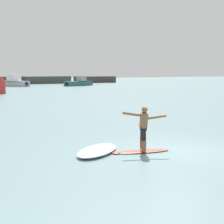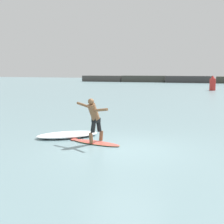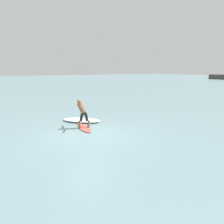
{
  "view_description": "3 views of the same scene",
  "coord_description": "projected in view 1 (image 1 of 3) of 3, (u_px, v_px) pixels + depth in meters",
  "views": [
    {
      "loc": [
        -7.75,
        -10.69,
        2.88
      ],
      "look_at": [
        -1.6,
        1.99,
        1.25
      ],
      "focal_mm": 60.0,
      "sensor_mm": 36.0,
      "label": 1
    },
    {
      "loc": [
        3.49,
        -9.4,
        2.54
      ],
      "look_at": [
        -1.11,
        1.51,
        0.99
      ],
      "focal_mm": 50.0,
      "sensor_mm": 36.0,
      "label": 2
    },
    {
      "loc": [
        9.28,
        -4.59,
        3.19
      ],
      "look_at": [
        -1.24,
        2.13,
        0.72
      ],
      "focal_mm": 35.0,
      "sensor_mm": 36.0,
      "label": 3
    }
  ],
  "objects": [
    {
      "name": "ground_plane",
      "position": [
        177.0,
        151.0,
        13.25
      ],
      "size": [
        200.0,
        200.0,
        0.0
      ],
      "primitive_type": "plane",
      "color": "slate"
    },
    {
      "name": "surfboard",
      "position": [
        142.0,
        151.0,
        12.99
      ],
      "size": [
        2.13,
        0.85,
        0.2
      ],
      "color": "#D64E41",
      "rests_on": "ground"
    },
    {
      "name": "surfer",
      "position": [
        144.0,
        125.0,
        12.8
      ],
      "size": [
        1.44,
        0.84,
        1.56
      ],
      "color": "brown",
      "rests_on": "surfboard"
    },
    {
      "name": "fishing_boat_near_jetty",
      "position": [
        13.0,
        82.0,
        61.8
      ],
      "size": [
        4.72,
        5.6,
        2.93
      ],
      "color": "#A5A8B7",
      "rests_on": "ground"
    },
    {
      "name": "small_boat_offshore",
      "position": [
        80.0,
        83.0,
        64.3
      ],
      "size": [
        6.26,
        3.59,
        2.57
      ],
      "color": "#265E66",
      "rests_on": "ground"
    },
    {
      "name": "channel_marker_buoy",
      "position": [
        2.0,
        86.0,
        43.36
      ],
      "size": [
        0.8,
        0.8,
        2.0
      ],
      "color": "red",
      "rests_on": "ground"
    },
    {
      "name": "wave_foam_at_tail",
      "position": [
        97.0,
        150.0,
        12.82
      ],
      "size": [
        2.45,
        2.4,
        0.19
      ],
      "color": "white",
      "rests_on": "ground"
    }
  ]
}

